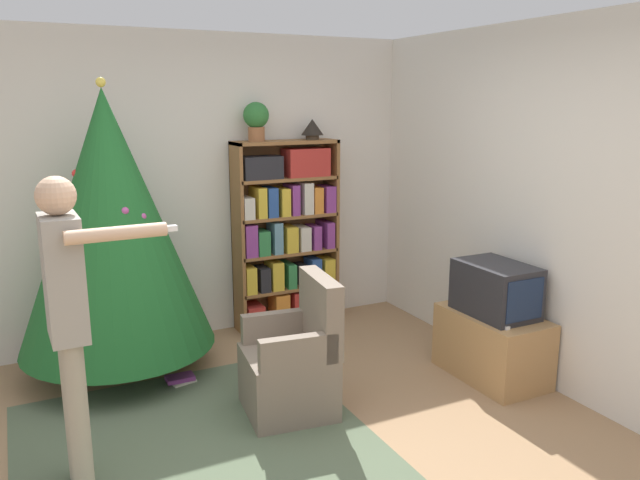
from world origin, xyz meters
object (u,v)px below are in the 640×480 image
television (496,289)px  christmas_tree (111,222)px  bookshelf (287,236)px  potted_plant (256,119)px  armchair (294,365)px  table_lamp (312,128)px  standing_person (68,309)px

television → christmas_tree: 2.86m
bookshelf → potted_plant: 1.07m
armchair → table_lamp: (0.87, 1.52, 1.48)m
potted_plant → table_lamp: 0.54m
christmas_tree → potted_plant: bearing=15.9°
television → potted_plant: 2.40m
bookshelf → standing_person: bookshelf is taller
standing_person → television: bearing=89.9°
potted_plant → standing_person: bearing=-134.0°
christmas_tree → potted_plant: christmas_tree is taller
potted_plant → christmas_tree: bearing=-164.1°
bookshelf → television: (0.93, -1.70, -0.16)m
standing_person → potted_plant: (1.71, 1.77, 0.89)m
television → bookshelf: bearing=118.6°
bookshelf → christmas_tree: bearing=-167.1°
standing_person → potted_plant: size_ratio=5.12×
standing_person → table_lamp: table_lamp is taller
bookshelf → christmas_tree: (-1.55, -0.36, 0.33)m
television → armchair: size_ratio=0.64×
bookshelf → armchair: 1.71m
armchair → table_lamp: 2.29m
armchair → table_lamp: bearing=157.1°
bookshelf → potted_plant: bearing=177.9°
television → potted_plant: (-1.19, 1.71, 1.20)m
christmas_tree → standing_person: christmas_tree is taller
television → armchair: 1.59m
bookshelf → armchair: bearing=-112.0°
television → table_lamp: table_lamp is taller
bookshelf → television: 1.94m
armchair → table_lamp: size_ratio=4.60×
table_lamp → christmas_tree: bearing=-168.6°
christmas_tree → standing_person: (-0.43, -1.41, -0.17)m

